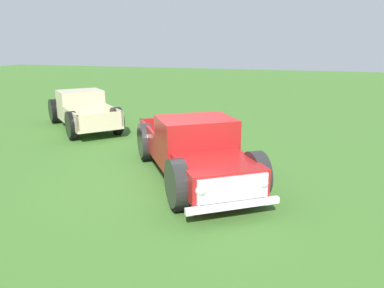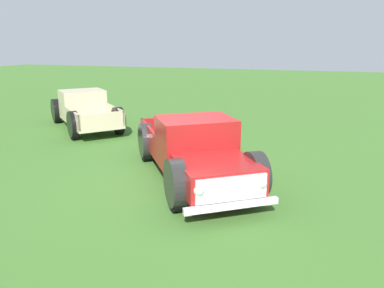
# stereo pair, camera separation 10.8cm
# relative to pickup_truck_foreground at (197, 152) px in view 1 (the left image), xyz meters

# --- Properties ---
(ground_plane) EXTENTS (80.00, 80.00, 0.00)m
(ground_plane) POSITION_rel_pickup_truck_foreground_xyz_m (-0.05, 0.44, -0.78)
(ground_plane) COLOR #3D6B28
(pickup_truck_foreground) EXTENTS (5.49, 4.61, 1.64)m
(pickup_truck_foreground) POSITION_rel_pickup_truck_foreground_xyz_m (0.00, 0.00, 0.00)
(pickup_truck_foreground) COLOR maroon
(pickup_truck_foreground) RESTS_ON ground_plane
(pickup_truck_behind_left) EXTENTS (4.68, 4.87, 1.53)m
(pickup_truck_behind_left) POSITION_rel_pickup_truck_foreground_xyz_m (4.67, 6.39, -0.05)
(pickup_truck_behind_left) COLOR #C6B793
(pickup_truck_behind_left) RESTS_ON ground_plane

